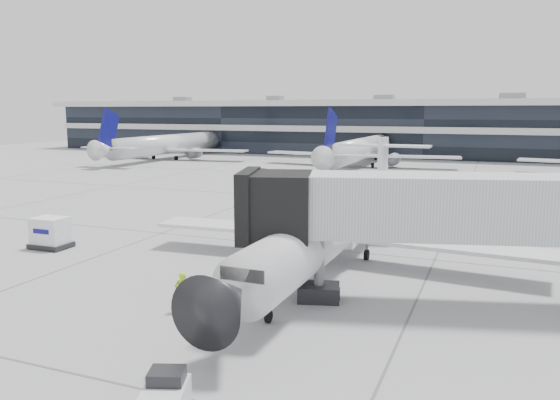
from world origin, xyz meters
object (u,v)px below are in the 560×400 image
at_px(jet_bridge, 478,208).
at_px(baggage_tug, 164,400).
at_px(regional_jet, 338,224).
at_px(cargo_uld, 50,233).
at_px(ramp_worker, 182,292).

height_order(jet_bridge, baggage_tug, jet_bridge).
height_order(regional_jet, baggage_tug, regional_jet).
xyz_separation_m(jet_bridge, cargo_uld, (-26.92, 1.08, -3.67)).
xyz_separation_m(regional_jet, cargo_uld, (-18.89, -3.89, -1.37)).
distance_m(regional_jet, cargo_uld, 19.34).
xyz_separation_m(jet_bridge, ramp_worker, (-12.38, -5.76, -3.76)).
bearing_deg(regional_jet, ramp_worker, -111.30).
relative_size(regional_jet, cargo_uld, 11.90).
relative_size(jet_bridge, cargo_uld, 7.78).
height_order(jet_bridge, ramp_worker, jet_bridge).
bearing_deg(baggage_tug, regional_jet, 69.91).
height_order(regional_jet, ramp_worker, regional_jet).
bearing_deg(jet_bridge, ramp_worker, -170.52).
bearing_deg(ramp_worker, jet_bridge, 167.55).
bearing_deg(cargo_uld, regional_jet, 10.14).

